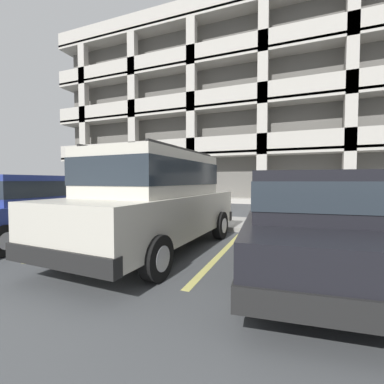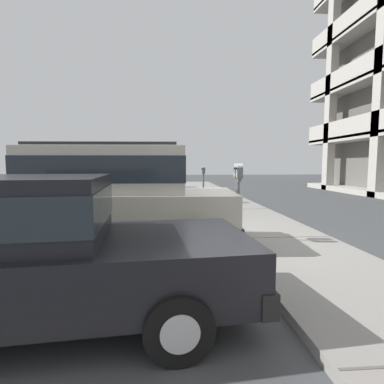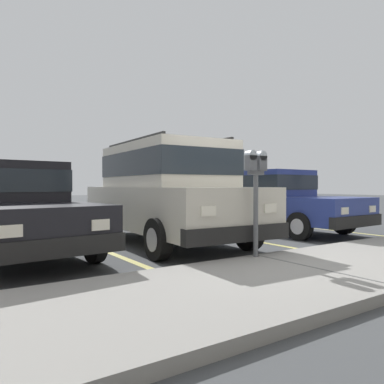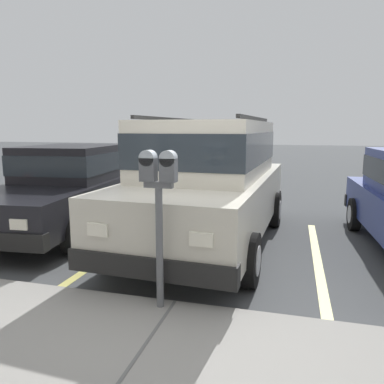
{
  "view_description": "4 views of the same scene",
  "coord_description": "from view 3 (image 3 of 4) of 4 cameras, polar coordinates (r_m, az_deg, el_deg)",
  "views": [
    {
      "loc": [
        2.76,
        -6.78,
        1.42
      ],
      "look_at": [
        0.49,
        -0.94,
        1.14
      ],
      "focal_mm": 24.0,
      "sensor_mm": 36.0,
      "label": 1
    },
    {
      "loc": [
        6.02,
        -1.04,
        1.66
      ],
      "look_at": [
        0.3,
        -0.6,
        1.12
      ],
      "focal_mm": 28.0,
      "sensor_mm": 36.0,
      "label": 2
    },
    {
      "loc": [
        3.92,
        4.33,
        1.16
      ],
      "look_at": [
        0.42,
        -0.85,
        1.05
      ],
      "focal_mm": 35.0,
      "sensor_mm": 36.0,
      "label": 3
    },
    {
      "loc": [
        -1.1,
        3.62,
        1.87
      ],
      "look_at": [
        0.17,
        -1.09,
        1.03
      ],
      "focal_mm": 35.0,
      "sensor_mm": 36.0,
      "label": 4
    }
  ],
  "objects": [
    {
      "name": "ground_plane",
      "position": [
        5.96,
        8.08,
        -10.71
      ],
      "size": [
        80.0,
        80.0,
        0.1
      ],
      "color": "#444749"
    },
    {
      "name": "sidewalk",
      "position": [
        5.07,
        18.18,
        -11.57
      ],
      "size": [
        40.0,
        2.2,
        0.12
      ],
      "color": "gray",
      "rests_on": "ground_plane"
    },
    {
      "name": "parking_stall_lines",
      "position": [
        6.33,
        -11.13,
        -9.56
      ],
      "size": [
        12.13,
        4.8,
        0.01
      ],
      "color": "#DBD16B",
      "rests_on": "ground_plane"
    },
    {
      "name": "silver_suv",
      "position": [
        7.49,
        -4.0,
        0.45
      ],
      "size": [
        2.18,
        4.87,
        2.03
      ],
      "rotation": [
        0.0,
        0.0,
        -0.05
      ],
      "color": "beige",
      "rests_on": "ground_plane"
    },
    {
      "name": "red_sedan",
      "position": [
        9.76,
        12.14,
        -1.02
      ],
      "size": [
        1.98,
        4.55,
        1.54
      ],
      "rotation": [
        0.0,
        0.0,
        0.04
      ],
      "color": "navy",
      "rests_on": "ground_plane"
    },
    {
      "name": "dark_hatchback",
      "position": [
        6.91,
        -26.12,
        -1.92
      ],
      "size": [
        2.14,
        4.62,
        1.54
      ],
      "rotation": [
        0.0,
        0.0,
        0.09
      ],
      "color": "black",
      "rests_on": "ground_plane"
    },
    {
      "name": "parking_meter_near",
      "position": [
        5.51,
        9.7,
        2.13
      ],
      "size": [
        0.35,
        0.12,
        1.55
      ],
      "color": "#595B60",
      "rests_on": "sidewalk"
    }
  ]
}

